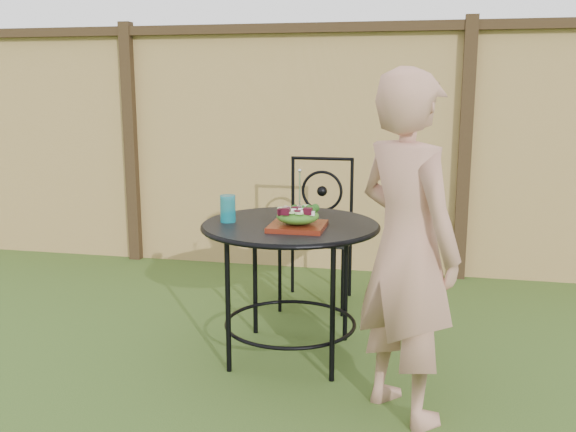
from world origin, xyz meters
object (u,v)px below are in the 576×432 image
Objects in this scene: patio_table at (290,249)px; patio_chair at (318,227)px; diner at (407,248)px; salad_plate at (298,226)px.

patio_table is 0.90m from patio_chair.
diner reaches higher than salad_plate.
patio_table is 0.20m from salad_plate.
patio_table is 3.42× the size of salad_plate.
patio_chair is (-0.00, 0.90, -0.08)m from patio_table.
salad_plate is at bearing -62.82° from patio_table.
patio_table is at bearing -89.89° from patio_chair.
patio_table is 0.80m from diner.
patio_chair is at bearing 90.11° from patio_table.
salad_plate is (0.06, -1.02, 0.23)m from patio_chair.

